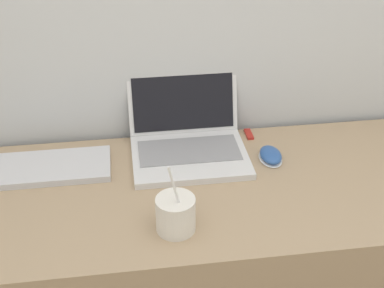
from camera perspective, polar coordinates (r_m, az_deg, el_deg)
desk at (r=1.74m, az=4.01°, el=-13.77°), size 1.47×0.59×0.71m
laptop at (r=1.62m, az=-0.48°, el=0.76°), size 0.34×0.33×0.23m
drink_cup at (r=1.32m, az=-1.76°, el=-7.43°), size 0.10×0.10×0.20m
computer_mouse at (r=1.62m, az=8.38°, el=-1.22°), size 0.07×0.10×0.03m
external_keyboard at (r=1.61m, az=-15.51°, el=-2.49°), size 0.38×0.17×0.02m
usb_stick at (r=1.73m, az=6.08°, el=1.06°), size 0.02×0.06×0.01m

